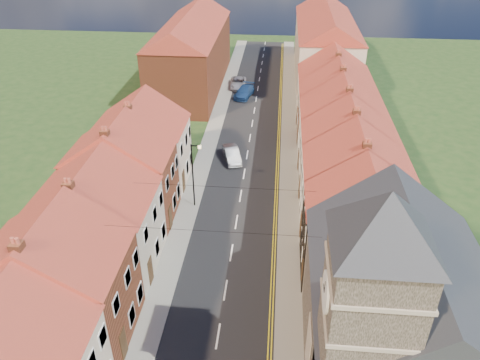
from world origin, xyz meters
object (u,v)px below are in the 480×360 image
Objects in this scene: church at (396,313)px; car_mid at (232,154)px; lamppost at (194,172)px; car_far at (244,92)px; car_distant at (238,83)px.

church is 3.75× the size of car_mid.
car_mid is (2.31, 8.71, -2.87)m from lamppost.
church is at bearing -51.70° from lamppost.
lamppost is 1.48× the size of car_mid.
car_far is 3.66m from car_distant.
church is at bearing -78.27° from car_distant.
church is 45.08m from car_far.
car_far is (-11.05, 43.39, -5.19)m from church.
church reaches higher than lamppost.
lamppost is at bearing -121.33° from car_mid.
lamppost is (-13.17, 16.68, -2.34)m from church.
car_mid is at bearing -89.32° from car_distant.
car_far is at bearing 74.14° from car_mid.
car_mid is (-10.86, 25.38, -5.21)m from church.
car_far is at bearing 85.46° from lamppost.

